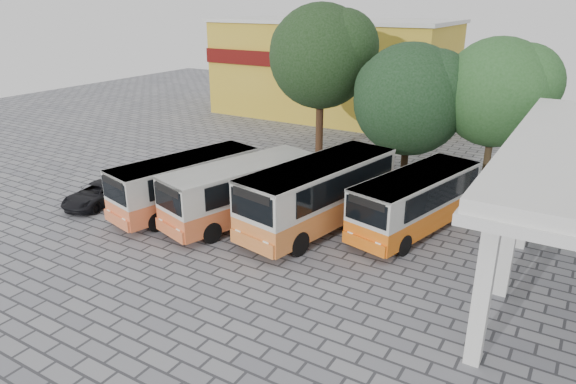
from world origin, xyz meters
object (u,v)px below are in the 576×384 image
Objects in this scene: bus_far_left at (186,181)px; bus_far_right at (416,199)px; bus_centre_right at (319,191)px; bus_centre_left at (241,188)px; parked_car at (98,194)px.

bus_far_left is 10.91m from bus_far_right.
bus_far_right is (10.34, 3.49, -0.01)m from bus_far_left.
bus_centre_right reaches higher than bus_far_left.
bus_far_right is at bearing 32.58° from bus_far_left.
bus_centre_right reaches higher than bus_centre_left.
bus_centre_left is at bearing 22.38° from bus_far_left.
bus_centre_right is at bearing 27.97° from bus_far_left.
bus_centre_right is (3.48, 1.17, 0.17)m from bus_centre_left.
bus_far_left reaches higher than parked_car.
bus_centre_right is at bearing -140.32° from bus_far_right.
parked_car is at bearing -147.73° from bus_centre_left.
bus_centre_left is 2.05× the size of parked_car.
bus_centre_left is at bearing -150.51° from bus_centre_right.
bus_far_right is (3.87, 1.87, -0.22)m from bus_centre_right.
bus_centre_left is 7.91m from parked_car.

